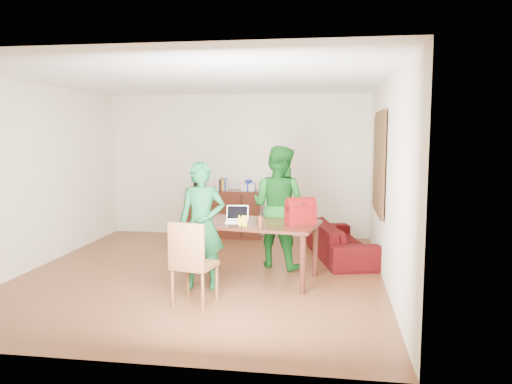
% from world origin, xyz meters
% --- Properties ---
extents(room, '(5.20, 5.70, 2.90)m').
position_xyz_m(room, '(0.01, 0.13, 1.31)').
color(room, '#462111').
rests_on(room, ground).
extents(table, '(1.82, 1.21, 0.79)m').
position_xyz_m(table, '(0.76, -0.15, 0.69)').
color(table, black).
rests_on(table, ground).
extents(chair, '(0.53, 0.51, 0.99)m').
position_xyz_m(chair, '(0.23, -1.20, 0.29)').
color(chair, brown).
rests_on(chair, ground).
extents(person_near, '(0.63, 0.45, 1.63)m').
position_xyz_m(person_near, '(0.16, -0.59, 0.81)').
color(person_near, '#125328').
rests_on(person_near, ground).
extents(person_far, '(1.07, 0.97, 1.79)m').
position_xyz_m(person_far, '(1.02, 0.60, 0.90)').
color(person_far, '#135618').
rests_on(person_far, ground).
extents(laptop, '(0.32, 0.24, 0.21)m').
position_xyz_m(laptop, '(0.54, -0.18, 0.83)').
color(laptop, white).
rests_on(laptop, table).
extents(bananas, '(0.18, 0.14, 0.06)m').
position_xyz_m(bananas, '(0.68, -0.52, 0.82)').
color(bananas, yellow).
rests_on(bananas, table).
extents(bottle, '(0.07, 0.07, 0.16)m').
position_xyz_m(bottle, '(0.90, -0.47, 0.87)').
color(bottle, '#612B16').
rests_on(bottle, table).
extents(red_bag, '(0.43, 0.35, 0.28)m').
position_xyz_m(red_bag, '(1.39, -0.18, 0.93)').
color(red_bag, '#68060B').
rests_on(red_bag, table).
extents(sofa, '(1.19, 2.02, 0.55)m').
position_xyz_m(sofa, '(1.95, 1.22, 0.28)').
color(sofa, '#380711').
rests_on(sofa, ground).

